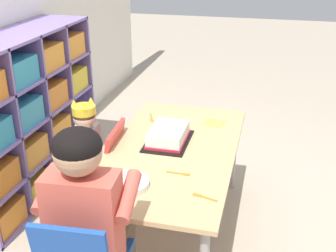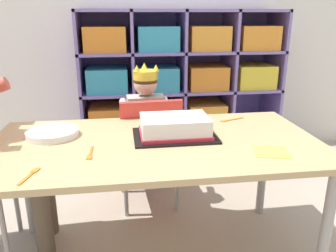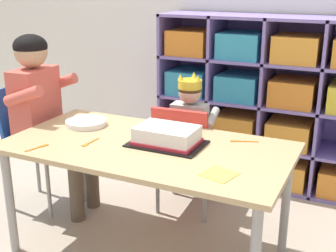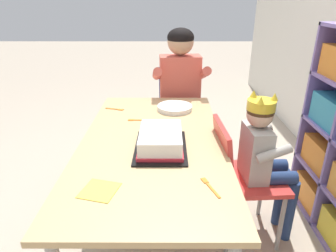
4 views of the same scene
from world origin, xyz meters
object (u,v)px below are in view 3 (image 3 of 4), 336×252
at_px(activity_table, 147,156).
at_px(fork_near_child_seat, 242,141).
at_px(classroom_chair_blue, 185,150).
at_px(classroom_chair_adult_side, 31,134).
at_px(birthday_cake_on_tray, 167,137).
at_px(child_with_crown, 192,124).
at_px(paper_plate_stack, 86,123).
at_px(adult_helper_seated, 45,104).
at_px(fork_near_cake_tray, 89,143).
at_px(fork_at_table_front_edge, 38,147).

bearing_deg(activity_table, fork_near_child_seat, 30.70).
distance_m(activity_table, classroom_chair_blue, 0.48).
bearing_deg(classroom_chair_adult_side, birthday_cake_on_tray, -101.29).
distance_m(classroom_chair_blue, birthday_cake_on_tray, 0.49).
distance_m(child_with_crown, classroom_chair_adult_side, 0.99).
bearing_deg(activity_table, birthday_cake_on_tray, 27.39).
xyz_separation_m(activity_table, fork_near_child_seat, (0.41, 0.24, 0.06)).
relative_size(activity_table, paper_plate_stack, 6.21).
height_order(adult_helper_seated, paper_plate_stack, adult_helper_seated).
relative_size(classroom_chair_blue, child_with_crown, 0.81).
relative_size(fork_near_child_seat, fork_near_cake_tray, 1.07).
bearing_deg(classroom_chair_adult_side, fork_near_cake_tray, -117.57).
relative_size(birthday_cake_on_tray, paper_plate_stack, 1.60).
relative_size(paper_plate_stack, fork_at_table_front_edge, 1.81).
height_order(classroom_chair_blue, fork_at_table_front_edge, classroom_chair_blue).
xyz_separation_m(fork_near_child_seat, fork_near_cake_tray, (-0.68, -0.35, 0.00)).
height_order(activity_table, paper_plate_stack, paper_plate_stack).
bearing_deg(birthday_cake_on_tray, fork_near_child_seat, 31.56).
height_order(activity_table, child_with_crown, child_with_crown).
bearing_deg(fork_near_cake_tray, child_with_crown, -19.40).
xyz_separation_m(classroom_chair_adult_side, birthday_cake_on_tray, (0.98, -0.12, 0.17)).
xyz_separation_m(child_with_crown, fork_near_cake_tray, (-0.27, -0.69, 0.07)).
xyz_separation_m(classroom_chair_blue, fork_near_cake_tray, (-0.27, -0.57, 0.19)).
distance_m(child_with_crown, birthday_cake_on_tray, 0.55).
xyz_separation_m(adult_helper_seated, fork_at_table_front_edge, (0.32, -0.44, -0.07)).
bearing_deg(paper_plate_stack, activity_table, -15.50).
bearing_deg(activity_table, fork_at_table_front_edge, -150.01).
height_order(adult_helper_seated, fork_at_table_front_edge, adult_helper_seated).
distance_m(activity_table, birthday_cake_on_tray, 0.14).
relative_size(child_with_crown, classroom_chair_adult_side, 1.12).
xyz_separation_m(classroom_chair_adult_side, paper_plate_stack, (0.45, -0.04, 0.15)).
relative_size(activity_table, fork_near_cake_tray, 10.97).
xyz_separation_m(paper_plate_stack, fork_near_cake_tray, (0.18, -0.23, -0.01)).
bearing_deg(child_with_crown, adult_helper_seated, 24.17).
relative_size(activity_table, classroom_chair_blue, 2.03).
relative_size(fork_at_table_front_edge, fork_near_child_seat, 0.92).
distance_m(classroom_chair_adult_side, birthday_cake_on_tray, 1.00).
bearing_deg(classroom_chair_blue, adult_helper_seated, 16.85).
bearing_deg(adult_helper_seated, paper_plate_stack, -103.11).
distance_m(classroom_chair_blue, adult_helper_seated, 0.87).
height_order(paper_plate_stack, fork_at_table_front_edge, paper_plate_stack).
height_order(fork_at_table_front_edge, fork_near_child_seat, same).
relative_size(classroom_chair_blue, paper_plate_stack, 3.06).
relative_size(adult_helper_seated, paper_plate_stack, 4.77).
xyz_separation_m(activity_table, birthday_cake_on_tray, (0.09, 0.05, 0.10)).
distance_m(child_with_crown, fork_near_child_seat, 0.54).
xyz_separation_m(fork_at_table_front_edge, fork_near_cake_tray, (0.19, 0.16, 0.00)).
height_order(classroom_chair_blue, fork_near_child_seat, classroom_chair_blue).
height_order(birthday_cake_on_tray, paper_plate_stack, birthday_cake_on_tray).
xyz_separation_m(classroom_chair_adult_side, fork_near_cake_tray, (0.63, -0.27, 0.13)).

